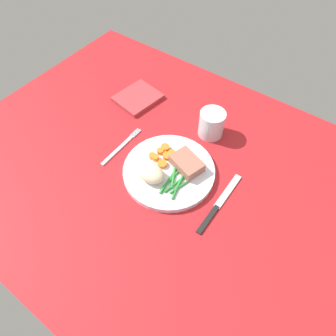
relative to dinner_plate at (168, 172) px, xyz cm
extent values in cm
cube|color=red|center=(-2.26, 0.41, -1.80)|extent=(120.00, 90.00, 2.00)
cylinder|color=white|center=(0.00, 0.00, 0.00)|extent=(24.92, 24.92, 1.60)
cube|color=#A86B56|center=(3.36, 3.92, 2.25)|extent=(9.84, 8.19, 2.89)
ellipsoid|color=beige|center=(-2.24, -4.49, 2.74)|extent=(7.79, 5.65, 3.87)
cylinder|color=orange|center=(-4.97, 1.02, 1.44)|extent=(1.87, 1.87, 1.28)
cylinder|color=orange|center=(-5.32, 3.68, 1.37)|extent=(1.91, 1.91, 1.14)
cylinder|color=orange|center=(-4.97, 5.50, 1.41)|extent=(2.46, 2.46, 1.22)
cylinder|color=orange|center=(-2.04, 4.99, 1.29)|extent=(2.23, 2.23, 0.99)
cylinder|color=orange|center=(-4.94, 4.06, 1.22)|extent=(2.22, 2.22, 0.83)
cylinder|color=orange|center=(-6.10, 1.12, 1.31)|extent=(2.03, 2.03, 1.01)
cylinder|color=orange|center=(-2.21, 0.80, 1.32)|extent=(2.55, 2.55, 1.04)
cylinder|color=orange|center=(-2.80, 3.43, 1.30)|extent=(2.46, 2.46, 1.00)
cylinder|color=#2D8C38|center=(2.46, -2.42, 1.12)|extent=(0.99, 7.61, 0.64)
cylinder|color=#2D8C38|center=(4.73, -0.64, 1.21)|extent=(2.40, 7.94, 0.83)
cylinder|color=#2D8C38|center=(2.29, -3.40, 1.13)|extent=(1.60, 7.76, 0.66)
cylinder|color=#2D8C38|center=(5.63, -2.71, 1.11)|extent=(2.30, 6.16, 0.62)
cylinder|color=#2D8C38|center=(5.25, -2.98, 1.13)|extent=(2.63, 7.78, 0.66)
cylinder|color=#2D8C38|center=(4.16, -2.70, 1.13)|extent=(2.16, 7.25, 0.65)
cylinder|color=#2D8C38|center=(2.67, -1.18, 1.19)|extent=(3.85, 6.55, 0.77)
cube|color=silver|center=(-16.60, -2.00, -0.60)|extent=(1.00, 13.00, 0.40)
cube|color=silver|center=(-17.20, 6.30, -0.60)|extent=(0.24, 3.60, 0.40)
cube|color=silver|center=(-16.80, 6.30, -0.60)|extent=(0.24, 3.60, 0.40)
cube|color=silver|center=(-16.40, 6.30, -0.60)|extent=(0.24, 3.60, 0.40)
cube|color=silver|center=(-16.00, 6.30, -0.60)|extent=(0.24, 3.60, 0.40)
cube|color=black|center=(16.06, -5.50, -0.60)|extent=(1.30, 9.00, 0.64)
cube|color=silver|center=(16.06, 4.50, -0.60)|extent=(1.70, 12.00, 0.40)
cylinder|color=silver|center=(1.55, 19.59, 3.23)|extent=(7.49, 7.49, 8.07)
cylinder|color=silver|center=(1.55, 19.59, 1.78)|extent=(6.89, 6.89, 5.17)
cube|color=#B2383D|center=(-25.83, 18.64, -0.16)|extent=(13.82, 15.22, 1.29)
camera|label=1|loc=(27.56, -38.16, 66.36)|focal=32.14mm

